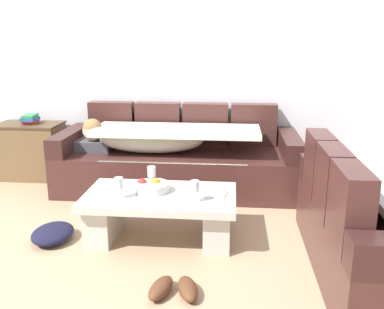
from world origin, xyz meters
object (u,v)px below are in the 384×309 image
object	(u,v)px
couch_near_window	(383,228)
wine_glass_near_right	(195,187)
wine_glass_near_left	(119,184)
fruit_bowl	(152,187)
book_stack_on_cabinet	(30,119)
couch_along_wall	(174,159)
wine_glass_far_back	(152,172)
pair_of_shoes	(174,288)
open_magazine	(209,193)
crumpled_garment	(53,233)
side_cabinet	(31,151)
coffee_table	(160,210)

from	to	relation	value
couch_near_window	wine_glass_near_right	world-z (taller)	couch_near_window
couch_near_window	wine_glass_near_left	distance (m)	1.91
fruit_bowl	book_stack_on_cabinet	world-z (taller)	book_stack_on_cabinet
couch_along_wall	wine_glass_far_back	xyz separation A→B (m)	(-0.05, -1.01, 0.17)
wine_glass_near_left	pair_of_shoes	world-z (taller)	wine_glass_near_left
couch_near_window	wine_glass_far_back	bearing A→B (deg)	71.08
couch_along_wall	fruit_bowl	distance (m)	1.15
open_magazine	crumpled_garment	bearing A→B (deg)	-163.02
pair_of_shoes	wine_glass_near_right	bearing A→B (deg)	83.54
couch_along_wall	pair_of_shoes	bearing A→B (deg)	-82.29
wine_glass_near_left	open_magazine	distance (m)	0.71
couch_along_wall	wine_glass_near_left	bearing A→B (deg)	-100.45
side_cabinet	book_stack_on_cabinet	xyz separation A→B (m)	(0.03, 0.00, 0.37)
couch_along_wall	book_stack_on_cabinet	distance (m)	1.73
couch_near_window	wine_glass_far_back	distance (m)	1.79
couch_along_wall	wine_glass_near_left	size ratio (longest dim) A/B	15.08
side_cabinet	book_stack_on_cabinet	size ratio (longest dim) A/B	3.12
coffee_table	wine_glass_far_back	xyz separation A→B (m)	(-0.10, 0.19, 0.26)
couch_near_window	couch_along_wall	bearing A→B (deg)	45.88
coffee_table	fruit_bowl	distance (m)	0.20
crumpled_garment	couch_along_wall	bearing A→B (deg)	58.88
open_magazine	crumpled_garment	size ratio (longest dim) A/B	0.70
fruit_bowl	wine_glass_near_right	distance (m)	0.42
pair_of_shoes	fruit_bowl	bearing A→B (deg)	109.20
coffee_table	open_magazine	distance (m)	0.42
couch_along_wall	coffee_table	world-z (taller)	couch_along_wall
wine_glass_near_left	crumpled_garment	size ratio (longest dim) A/B	0.42
open_magazine	pair_of_shoes	size ratio (longest dim) A/B	0.78
open_magazine	book_stack_on_cabinet	bearing A→B (deg)	155.75
couch_along_wall	wine_glass_near_left	distance (m)	1.36
coffee_table	wine_glass_near_left	bearing A→B (deg)	-157.14
wine_glass_near_left	pair_of_shoes	xyz separation A→B (m)	(0.51, -0.67, -0.45)
wine_glass_far_back	coffee_table	bearing A→B (deg)	-61.89
wine_glass_near_left	book_stack_on_cabinet	size ratio (longest dim) A/B	0.72
book_stack_on_cabinet	coffee_table	bearing A→B (deg)	-39.54
wine_glass_near_right	couch_along_wall	bearing A→B (deg)	104.31
wine_glass_near_left	crumpled_garment	world-z (taller)	wine_glass_near_left
couch_near_window	side_cabinet	world-z (taller)	couch_near_window
wine_glass_near_right	book_stack_on_cabinet	xyz separation A→B (m)	(-2.01, 1.57, 0.20)
couch_near_window	wine_glass_near_left	world-z (taller)	couch_near_window
coffee_table	open_magazine	xyz separation A→B (m)	(0.39, 0.04, 0.15)
fruit_bowl	pair_of_shoes	size ratio (longest dim) A/B	0.78
open_magazine	pair_of_shoes	world-z (taller)	open_magazine
coffee_table	crumpled_garment	xyz separation A→B (m)	(-0.86, -0.13, -0.18)
wine_glass_near_right	open_magazine	size ratio (longest dim) A/B	0.59
wine_glass_near_right	crumpled_garment	xyz separation A→B (m)	(-1.15, 0.01, -0.44)
side_cabinet	pair_of_shoes	world-z (taller)	side_cabinet
wine_glass_near_left	wine_glass_far_back	size ratio (longest dim) A/B	1.00
side_cabinet	wine_glass_near_left	bearing A→B (deg)	-46.80
couch_along_wall	wine_glass_near_left	xyz separation A→B (m)	(-0.24, -1.32, 0.17)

